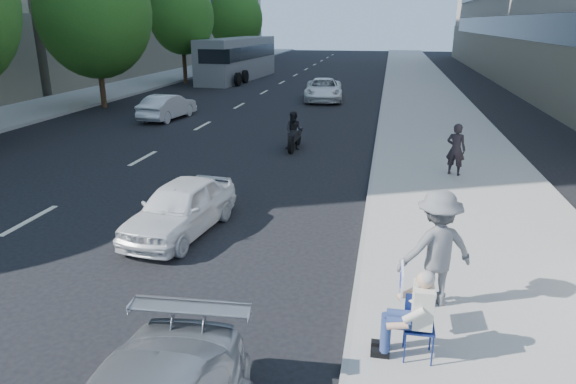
% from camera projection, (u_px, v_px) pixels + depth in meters
% --- Properties ---
extents(ground, '(160.00, 160.00, 0.00)m').
position_uv_depth(ground, '(276.00, 285.00, 9.30)').
color(ground, black).
rests_on(ground, ground).
extents(near_sidewalk, '(5.00, 120.00, 0.15)m').
position_uv_depth(near_sidewalk, '(430.00, 110.00, 27.18)').
color(near_sidewalk, '#98958E').
rests_on(near_sidewalk, ground).
extents(far_sidewalk, '(4.50, 120.00, 0.15)m').
position_uv_depth(far_sidewalk, '(76.00, 100.00, 30.94)').
color(far_sidewalk, '#98958E').
rests_on(far_sidewalk, ground).
extents(tree_far_c, '(6.00, 6.00, 8.47)m').
position_uv_depth(tree_far_c, '(94.00, 12.00, 26.96)').
color(tree_far_c, '#382616').
rests_on(tree_far_c, ground).
extents(tree_far_d, '(4.80, 4.80, 7.65)m').
position_uv_depth(tree_far_d, '(182.00, 17.00, 38.18)').
color(tree_far_d, '#382616').
rests_on(tree_far_d, ground).
extents(tree_far_e, '(5.40, 5.40, 7.89)m').
position_uv_depth(tree_far_e, '(236.00, 19.00, 51.25)').
color(tree_far_e, '#382616').
rests_on(tree_far_e, ground).
extents(seated_protester, '(0.83, 1.12, 1.31)m').
position_uv_depth(seated_protester, '(412.00, 308.00, 6.90)').
color(seated_protester, navy).
rests_on(seated_protester, near_sidewalk).
extents(jogger, '(1.43, 1.14, 1.93)m').
position_uv_depth(jogger, '(437.00, 249.00, 8.13)').
color(jogger, slate).
rests_on(jogger, near_sidewalk).
extents(pedestrian_woman, '(0.67, 0.56, 1.56)m').
position_uv_depth(pedestrian_woman, '(456.00, 149.00, 15.27)').
color(pedestrian_woman, black).
rests_on(pedestrian_woman, near_sidewalk).
extents(white_sedan_near, '(1.85, 3.66, 1.20)m').
position_uv_depth(white_sedan_near, '(180.00, 208.00, 11.45)').
color(white_sedan_near, white).
rests_on(white_sedan_near, ground).
extents(white_sedan_mid, '(1.68, 3.79, 1.21)m').
position_uv_depth(white_sedan_mid, '(168.00, 107.00, 24.96)').
color(white_sedan_mid, silver).
rests_on(white_sedan_mid, ground).
extents(white_sedan_far, '(2.68, 4.93, 1.31)m').
position_uv_depth(white_sedan_far, '(323.00, 90.00, 30.88)').
color(white_sedan_far, white).
rests_on(white_sedan_far, ground).
extents(motorcycle, '(0.72, 2.05, 1.42)m').
position_uv_depth(motorcycle, '(294.00, 133.00, 18.97)').
color(motorcycle, black).
rests_on(motorcycle, ground).
extents(bus, '(3.50, 12.22, 3.30)m').
position_uv_depth(bus, '(238.00, 59.00, 41.86)').
color(bus, slate).
rests_on(bus, ground).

